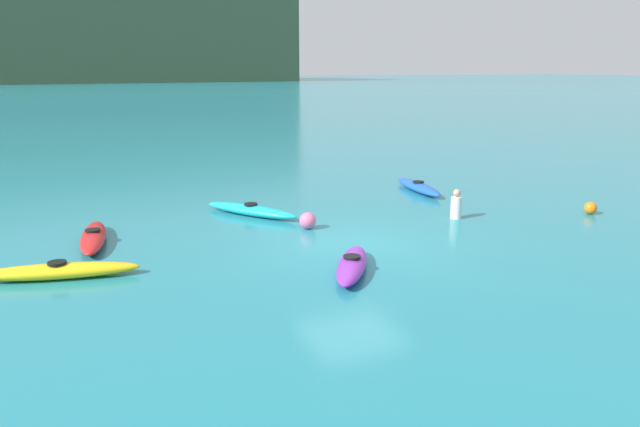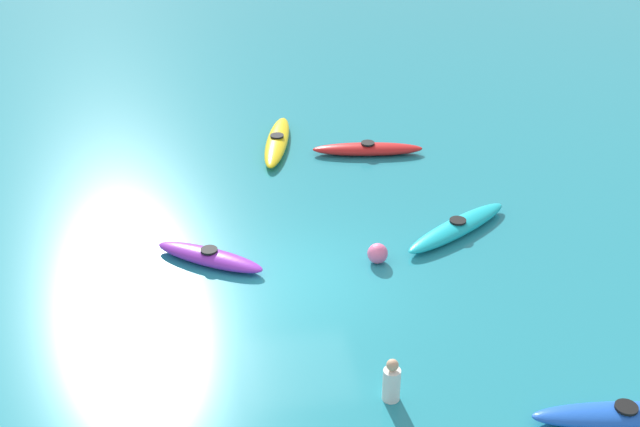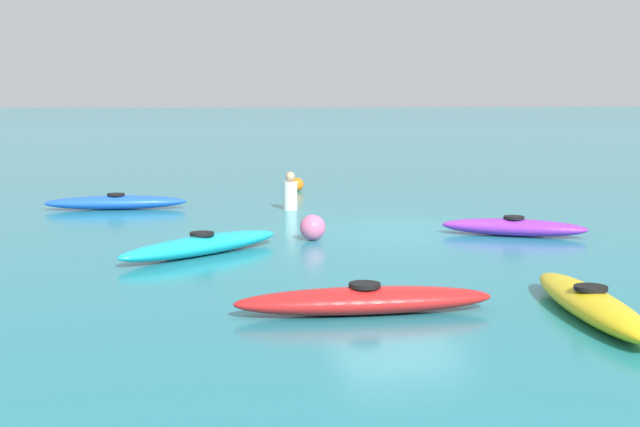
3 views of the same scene
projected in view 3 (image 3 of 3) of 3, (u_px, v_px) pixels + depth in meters
The scene contains 9 objects.
ground_plane at pixel (400, 232), 16.81m from camera, with size 600.00×600.00×0.00m, color teal.
kayak_purple at pixel (514, 227), 16.37m from camera, with size 1.95×2.56×0.37m.
kayak_yellow at pixel (590, 304), 10.22m from camera, with size 3.39×1.33×0.37m.
kayak_blue at pixel (116, 202), 20.38m from camera, with size 1.05×3.28×0.37m.
kayak_red at pixel (365, 300), 10.38m from camera, with size 0.99×3.14×0.37m.
kayak_cyan at pixel (202, 245), 14.38m from camera, with size 2.35×3.13×0.37m.
buoy_pink at pixel (313, 227), 15.86m from camera, with size 0.46×0.46×0.46m, color pink.
buoy_orange at pixel (297, 184), 24.48m from camera, with size 0.37×0.37×0.37m, color orange.
person_near_shore at pixel (290, 193), 20.25m from camera, with size 0.35×0.35×0.88m.
Camera 3 is at (-15.55, 6.09, 2.49)m, focal length 49.58 mm.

